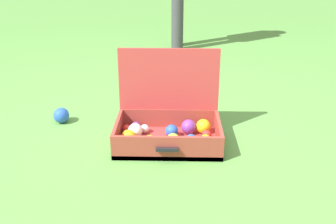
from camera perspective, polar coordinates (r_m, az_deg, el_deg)
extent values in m
plane|color=#569342|center=(1.95, -1.75, -5.32)|extent=(16.00, 16.00, 0.00)
cube|color=#B23838|center=(1.96, 0.00, -4.77)|extent=(0.56, 0.34, 0.03)
cube|color=#9E3D33|center=(1.96, -7.93, -3.24)|extent=(0.02, 0.34, 0.13)
cube|color=#9E3D33|center=(1.95, 7.98, -3.42)|extent=(0.02, 0.34, 0.13)
cube|color=#9E3D33|center=(1.79, -0.13, -5.80)|extent=(0.52, 0.02, 0.13)
cube|color=#9E3D33|center=(2.08, 0.11, -1.26)|extent=(0.52, 0.02, 0.13)
cube|color=#B23838|center=(2.01, 0.13, 5.18)|extent=(0.56, 0.05, 0.35)
cube|color=black|center=(1.77, -0.15, -5.94)|extent=(0.11, 0.02, 0.02)
sphere|color=yellow|center=(1.92, -6.27, -3.91)|extent=(0.08, 0.08, 0.08)
sphere|color=#CCDB38|center=(1.88, 0.81, -4.43)|extent=(0.07, 0.07, 0.07)
sphere|color=red|center=(2.03, -6.49, -2.68)|extent=(0.05, 0.05, 0.05)
sphere|color=blue|center=(1.97, 0.59, -3.00)|extent=(0.07, 0.07, 0.07)
sphere|color=purple|center=(2.01, 3.28, -2.33)|extent=(0.08, 0.08, 0.08)
sphere|color=blue|center=(1.90, 3.67, -4.35)|extent=(0.06, 0.06, 0.06)
sphere|color=yellow|center=(2.02, 5.59, -2.26)|extent=(0.08, 0.08, 0.08)
sphere|color=white|center=(2.02, -3.71, -2.65)|extent=(0.05, 0.05, 0.05)
sphere|color=red|center=(1.86, -6.91, -5.07)|extent=(0.07, 0.07, 0.07)
sphere|color=red|center=(1.97, 6.11, -3.58)|extent=(0.05, 0.05, 0.05)
sphere|color=purple|center=(2.05, -5.10, -2.25)|extent=(0.05, 0.05, 0.05)
sphere|color=yellow|center=(1.89, -2.92, -4.54)|extent=(0.06, 0.06, 0.06)
sphere|color=white|center=(1.97, -5.19, -2.95)|extent=(0.08, 0.08, 0.08)
sphere|color=yellow|center=(1.91, 5.96, -4.38)|extent=(0.06, 0.06, 0.06)
sphere|color=red|center=(1.85, 4.25, -5.15)|extent=(0.06, 0.06, 0.06)
sphere|color=blue|center=(2.28, -16.50, -0.51)|extent=(0.09, 0.09, 0.09)
cylinder|color=#3D3D42|center=(3.92, 1.58, 16.97)|extent=(0.12, 0.12, 0.92)
cylinder|color=#3D3D42|center=(3.74, 1.51, 16.61)|extent=(0.12, 0.12, 0.92)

